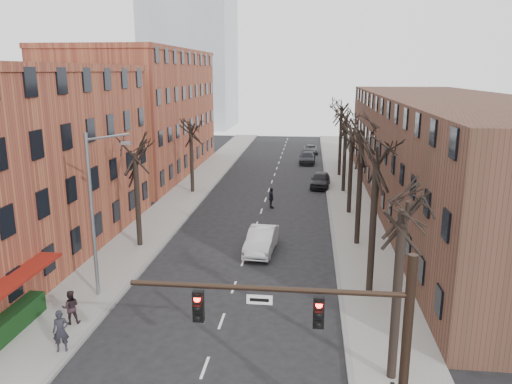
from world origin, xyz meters
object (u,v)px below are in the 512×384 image
(parked_car_near, at_px, (320,180))
(parked_car_mid, at_px, (307,158))
(pedestrian_a, at_px, (61,331))
(silver_sedan, at_px, (261,240))

(parked_car_near, height_order, parked_car_mid, parked_car_near)
(parked_car_near, bearing_deg, parked_car_mid, 100.75)
(parked_car_mid, bearing_deg, pedestrian_a, -100.92)
(parked_car_near, distance_m, parked_car_mid, 14.12)
(parked_car_mid, distance_m, pedestrian_a, 48.66)
(silver_sedan, bearing_deg, parked_car_near, 81.96)
(silver_sedan, height_order, pedestrian_a, pedestrian_a)
(silver_sedan, relative_size, pedestrian_a, 2.66)
(silver_sedan, bearing_deg, pedestrian_a, -114.57)
(pedestrian_a, bearing_deg, parked_car_near, 51.35)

